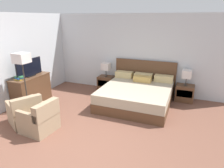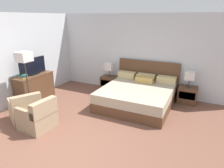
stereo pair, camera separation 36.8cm
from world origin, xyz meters
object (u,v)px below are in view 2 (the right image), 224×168
object	(u,v)px
table_lamp_left	(109,66)
book_red_cover	(23,77)
book_blue_cover	(23,76)
table_lamp_right	(190,76)
bed	(138,95)
book_small_top	(23,75)
nightstand_left	(109,83)
tv	(33,67)
nightstand_right	(187,95)
armchair_companion	(38,117)
armchair_by_window	(26,110)
dresser	(35,87)
floor_lamp	(24,61)

from	to	relation	value
table_lamp_left	book_red_cover	xyz separation A→B (m)	(-1.67, -2.24, -0.01)
table_lamp_left	book_blue_cover	bearing A→B (deg)	-126.33
table_lamp_right	table_lamp_left	bearing A→B (deg)	180.00
bed	book_small_top	xyz separation A→B (m)	(-2.99, -1.48, 0.63)
nightstand_left	tv	xyz separation A→B (m)	(-1.66, -1.84, 0.83)
table_lamp_left	nightstand_right	bearing A→B (deg)	-0.03
nightstand_right	armchair_companion	world-z (taller)	armchair_companion
book_red_cover	armchair_by_window	xyz separation A→B (m)	(0.78, -0.69, -0.57)
table_lamp_right	dresser	size ratio (longest dim) A/B	0.39
bed	dresser	distance (m)	3.19
tv	book_red_cover	size ratio (longest dim) A/B	4.83
table_lamp_right	tv	size ratio (longest dim) A/B	0.50
nightstand_right	table_lamp_left	size ratio (longest dim) A/B	1.12
book_red_cover	floor_lamp	world-z (taller)	floor_lamp
armchair_companion	table_lamp_right	bearing A→B (deg)	46.02
armchair_companion	nightstand_right	bearing A→B (deg)	46.01
tv	nightstand_right	bearing A→B (deg)	23.08
bed	nightstand_left	bearing A→B (deg)	150.25
nightstand_left	armchair_companion	world-z (taller)	armchair_companion
floor_lamp	armchair_by_window	bearing A→B (deg)	-51.79
tv	book_small_top	xyz separation A→B (m)	(-0.00, -0.40, -0.16)
table_lamp_left	tv	distance (m)	2.49
table_lamp_left	book_blue_cover	world-z (taller)	table_lamp_left
table_lamp_right	book_small_top	xyz separation A→B (m)	(-4.32, -2.24, 0.07)
dresser	tv	bearing A→B (deg)	84.09
dresser	book_red_cover	size ratio (longest dim) A/B	6.18
book_small_top	floor_lamp	distance (m)	0.63
bed	book_blue_cover	world-z (taller)	bed
book_blue_cover	armchair_by_window	xyz separation A→B (m)	(0.76, -0.69, -0.61)
bed	table_lamp_right	world-z (taller)	bed
table_lamp_left	armchair_companion	bearing A→B (deg)	-95.77
bed	nightstand_right	distance (m)	1.53
nightstand_left	table_lamp_left	distance (m)	0.61
armchair_companion	floor_lamp	world-z (taller)	floor_lamp
dresser	table_lamp_right	bearing A→B (deg)	23.36
nightstand_right	book_blue_cover	world-z (taller)	book_blue_cover
book_blue_cover	floor_lamp	xyz separation A→B (m)	(0.37, -0.19, 0.50)
bed	book_blue_cover	size ratio (longest dim) A/B	11.03
book_red_cover	book_blue_cover	bearing A→B (deg)	0.00
table_lamp_right	armchair_companion	world-z (taller)	table_lamp_right
table_lamp_right	tv	distance (m)	4.70
nightstand_left	tv	distance (m)	2.61
table_lamp_right	book_blue_cover	bearing A→B (deg)	-152.51
nightstand_left	table_lamp_right	world-z (taller)	table_lamp_right
dresser	floor_lamp	bearing A→B (deg)	-56.35
nightstand_right	book_blue_cover	bearing A→B (deg)	-152.53
armchair_companion	book_blue_cover	bearing A→B (deg)	147.94
tv	book_blue_cover	distance (m)	0.45
table_lamp_left	book_blue_cover	xyz separation A→B (m)	(-1.65, -2.24, 0.03)
dresser	tv	distance (m)	0.65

